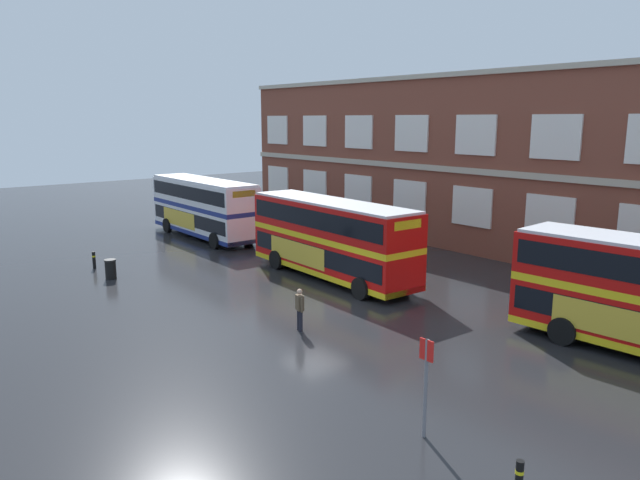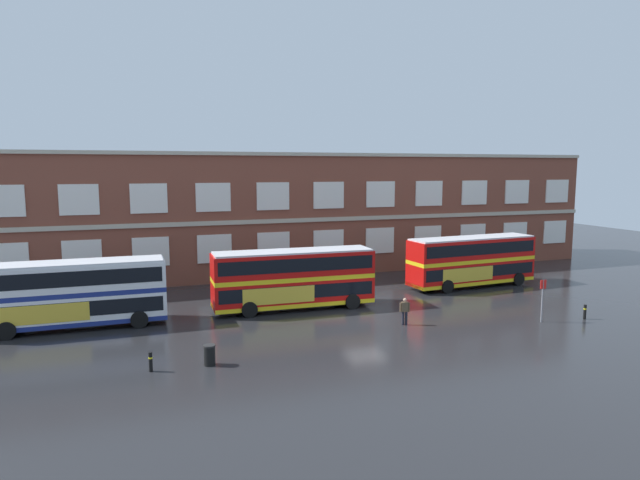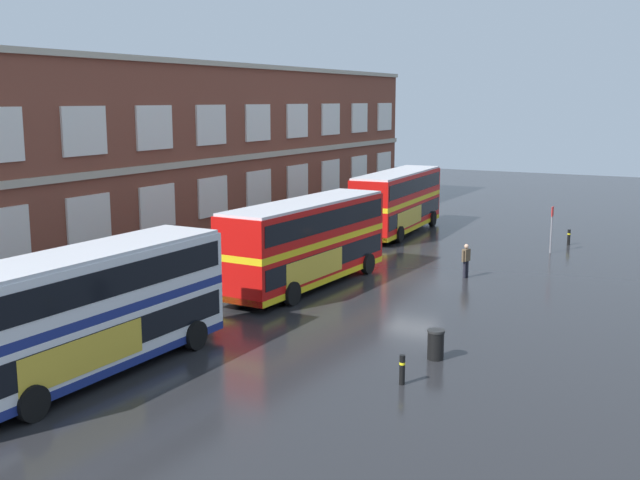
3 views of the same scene
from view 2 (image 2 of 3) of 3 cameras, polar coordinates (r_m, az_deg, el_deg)
The scene contains 10 objects.
ground_plane at distance 37.62m, azimuth 3.43°, elevation -7.37°, with size 120.00×120.00×0.00m, color #232326.
brick_terminal_building at distance 52.43m, azimuth -0.66°, elevation 2.79°, with size 55.67×8.19×10.96m.
double_decker_near at distance 36.38m, azimuth -24.48°, elevation -5.07°, with size 11.03×2.97×4.07m.
double_decker_middle at distance 37.68m, azimuth -2.77°, elevation -3.98°, with size 11.09×3.17×4.07m.
double_decker_far at distance 46.44m, azimuth 15.47°, elevation -2.06°, with size 11.15×3.42×4.07m.
waiting_passenger at distance 34.48m, azimuth 8.79°, elevation -7.22°, with size 0.63×0.35×1.70m.
bus_stand_flag at distance 37.27m, azimuth 22.10°, elevation -5.47°, with size 0.44×0.10×2.70m.
station_litter_bin at distance 28.06m, azimuth -11.40°, elevation -11.62°, with size 0.60×0.60×1.03m.
safety_bollard_west at distance 39.32m, azimuth 25.81°, elevation -6.72°, with size 0.19×0.19×0.95m.
safety_bollard_east at distance 27.92m, azimuth -17.18°, elevation -11.97°, with size 0.19×0.19×0.95m.
Camera 2 is at (-14.37, -31.40, 9.64)m, focal length 30.81 mm.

